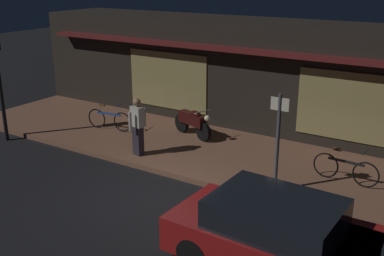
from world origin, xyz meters
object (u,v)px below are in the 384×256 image
motorcycle (193,122)px  parked_car_near (280,238)px  person_photographer (138,126)px  bicycle_extra (345,169)px  sign_post (278,137)px  bicycle_parked (109,119)px

motorcycle → parked_car_near: bearing=-45.3°
person_photographer → parked_car_near: size_ratio=0.40×
person_photographer → parked_car_near: bearing=-27.6°
bicycle_extra → person_photographer: person_photographer is taller
sign_post → parked_car_near: size_ratio=0.58×
person_photographer → parked_car_near: 6.15m
person_photographer → parked_car_near: person_photographer is taller
motorcycle → sign_post: bearing=-30.6°
sign_post → bicycle_parked: bearing=168.7°
parked_car_near → bicycle_extra: bearing=89.2°
bicycle_parked → bicycle_extra: 7.70m
bicycle_extra → parked_car_near: 4.14m
motorcycle → person_photographer: (-0.50, -2.14, 0.38)m
bicycle_parked → bicycle_extra: size_ratio=0.99×
parked_car_near → sign_post: bearing=113.8°
bicycle_parked → sign_post: bearing=-11.3°
bicycle_extra → parked_car_near: bearing=-90.8°
person_photographer → bicycle_extra: bearing=13.2°
person_photographer → sign_post: (4.21, -0.05, 0.48)m
motorcycle → parked_car_near: parked_car_near is taller
motorcycle → bicycle_extra: (5.00, -0.85, -0.14)m
motorcycle → person_photographer: 2.24m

